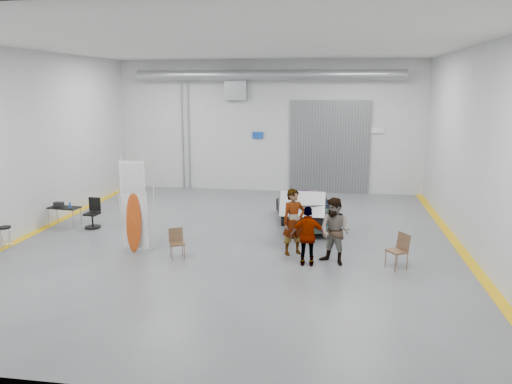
# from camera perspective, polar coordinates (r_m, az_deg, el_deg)

# --- Properties ---
(ground) EXTENTS (16.00, 16.00, 0.00)m
(ground) POSITION_cam_1_polar(r_m,az_deg,el_deg) (15.87, -2.34, -5.67)
(ground) COLOR #5C5E63
(ground) RESTS_ON ground
(room_shell) EXTENTS (14.02, 16.18, 6.01)m
(room_shell) POSITION_cam_1_polar(r_m,az_deg,el_deg) (17.28, -0.22, 9.56)
(room_shell) COLOR silver
(room_shell) RESTS_ON ground
(sedan_car) EXTENTS (2.70, 4.51, 1.22)m
(sedan_car) POSITION_cam_1_polar(r_m,az_deg,el_deg) (17.81, 5.70, -1.71)
(sedan_car) COLOR silver
(sedan_car) RESTS_ON ground
(person_a) EXTENTS (0.85, 0.77, 1.95)m
(person_a) POSITION_cam_1_polar(r_m,az_deg,el_deg) (14.47, 4.33, -3.42)
(person_a) COLOR #90614F
(person_a) RESTS_ON ground
(person_b) EXTENTS (1.14, 1.06, 1.87)m
(person_b) POSITION_cam_1_polar(r_m,az_deg,el_deg) (13.82, 9.00, -4.46)
(person_b) COLOR #466A81
(person_b) RESTS_ON ground
(person_c) EXTENTS (0.97, 0.42, 1.66)m
(person_c) POSITION_cam_1_polar(r_m,az_deg,el_deg) (13.64, 5.98, -5.05)
(person_c) COLOR #9B5533
(person_c) RESTS_ON ground
(surfboard_display) EXTENTS (0.82, 0.26, 2.88)m
(surfboard_display) POSITION_cam_1_polar(r_m,az_deg,el_deg) (15.03, -13.74, -2.40)
(surfboard_display) COLOR white
(surfboard_display) RESTS_ON ground
(folding_chair_near) EXTENTS (0.54, 0.58, 0.85)m
(folding_chair_near) POSITION_cam_1_polar(r_m,az_deg,el_deg) (14.47, -8.99, -6.48)
(folding_chair_near) COLOR brown
(folding_chair_near) RESTS_ON ground
(folding_chair_far) EXTENTS (0.62, 0.74, 0.97)m
(folding_chair_far) POSITION_cam_1_polar(r_m,az_deg,el_deg) (14.01, 15.74, -7.26)
(folding_chair_far) COLOR brown
(folding_chair_far) RESTS_ON ground
(shop_stool) EXTENTS (0.37, 0.37, 0.73)m
(shop_stool) POSITION_cam_1_polar(r_m,az_deg,el_deg) (16.69, -26.70, -4.78)
(shop_stool) COLOR black
(shop_stool) RESTS_ON ground
(work_table) EXTENTS (1.14, 0.66, 0.88)m
(work_table) POSITION_cam_1_polar(r_m,az_deg,el_deg) (18.68, -21.22, -1.61)
(work_table) COLOR gray
(work_table) RESTS_ON ground
(office_chair) EXTENTS (0.54, 0.54, 1.02)m
(office_chair) POSITION_cam_1_polar(r_m,az_deg,el_deg) (18.18, -18.13, -2.51)
(office_chair) COLOR black
(office_chair) RESTS_ON ground
(trunk_lid) EXTENTS (1.43, 0.87, 0.04)m
(trunk_lid) POSITION_cam_1_polar(r_m,az_deg,el_deg) (15.86, 5.36, -1.07)
(trunk_lid) COLOR silver
(trunk_lid) RESTS_ON sedan_car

